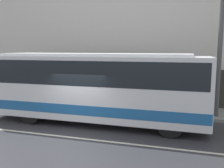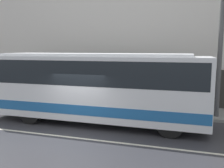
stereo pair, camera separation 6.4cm
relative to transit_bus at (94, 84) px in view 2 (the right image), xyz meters
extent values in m
plane|color=#333338|center=(-0.27, -2.25, -1.91)|extent=(60.00, 60.00, 0.00)
cube|color=gray|center=(-0.27, 3.07, -1.83)|extent=(60.00, 2.65, 0.14)
cube|color=silver|center=(-0.27, 4.55, 2.90)|extent=(60.00, 0.30, 9.61)
cube|color=#2D2B28|center=(-0.27, 4.38, -0.71)|extent=(60.00, 0.06, 2.40)
cube|color=beige|center=(-0.27, -2.25, -1.90)|extent=(54.00, 0.14, 0.01)
cube|color=silver|center=(-0.01, 0.00, -0.10)|extent=(10.63, 2.49, 2.92)
cube|color=#1E5999|center=(-0.01, 0.00, -1.01)|extent=(10.58, 2.52, 0.45)
cube|color=black|center=(-0.01, 0.00, 0.63)|extent=(10.31, 2.51, 1.11)
cube|color=orange|center=(5.26, 0.00, 1.17)|extent=(0.12, 1.87, 0.28)
cube|color=silver|center=(-0.01, 0.00, 1.42)|extent=(9.04, 2.12, 0.12)
cylinder|color=black|center=(3.71, -1.09, -1.36)|extent=(1.10, 0.28, 1.10)
cylinder|color=black|center=(3.71, 1.09, -1.36)|extent=(1.10, 0.28, 1.10)
cylinder|color=black|center=(-2.92, -1.09, -1.36)|extent=(1.10, 0.28, 1.10)
cylinder|color=black|center=(-2.92, 1.09, -1.36)|extent=(1.10, 0.28, 1.10)
cylinder|color=#4C4C4F|center=(5.80, 2.43, 1.97)|extent=(0.23, 0.23, 7.47)
cylinder|color=#1E5933|center=(0.70, 3.57, -1.13)|extent=(0.36, 0.36, 1.27)
sphere|color=tan|center=(0.70, 3.57, -0.37)|extent=(0.23, 0.23, 0.23)
camera|label=1|loc=(4.27, -11.17, 1.71)|focal=40.00mm
camera|label=2|loc=(4.33, -11.15, 1.71)|focal=40.00mm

